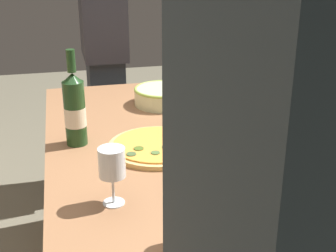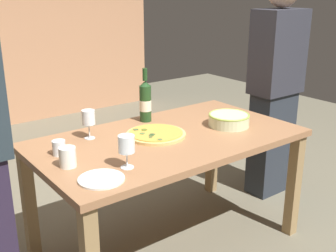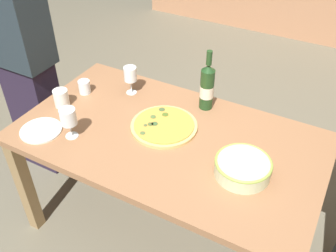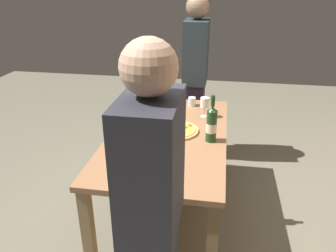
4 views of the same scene
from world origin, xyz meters
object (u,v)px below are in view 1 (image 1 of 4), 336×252
object	(u,v)px
serving_bowl	(163,95)
wine_glass_near_pizza	(283,155)
wine_bottle	(75,109)
pizza	(158,146)
cup_amber	(180,234)
wine_glass_by_bottle	(112,165)
dining_table	(168,164)
cup_ceramic	(251,228)
person_guest_left	(104,52)
side_plate	(324,219)

from	to	relation	value
serving_bowl	wine_glass_near_pizza	size ratio (longest dim) A/B	1.55
wine_bottle	wine_glass_near_pizza	distance (m)	0.76
serving_bowl	wine_bottle	distance (m)	0.56
pizza	cup_amber	size ratio (longest dim) A/B	4.44
pizza	wine_glass_by_bottle	world-z (taller)	wine_glass_by_bottle
pizza	cup_amber	xyz separation A→B (m)	(-0.59, 0.07, 0.03)
wine_glass_near_pizza	pizza	bearing A→B (deg)	37.13
dining_table	wine_glass_by_bottle	bearing A→B (deg)	147.01
cup_amber	cup_ceramic	distance (m)	0.17
dining_table	serving_bowl	size ratio (longest dim) A/B	6.07
cup_amber	wine_glass_by_bottle	bearing A→B (deg)	28.13
pizza	wine_glass_near_pizza	xyz separation A→B (m)	(-0.39, -0.29, 0.11)
wine_glass_by_bottle	wine_glass_near_pizza	bearing A→B (deg)	-95.65
pizza	wine_glass_near_pizza	distance (m)	0.50
cup_amber	wine_glass_near_pizza	bearing A→B (deg)	-61.16
cup_amber	person_guest_left	size ratio (longest dim) A/B	0.05
pizza	cup_ceramic	bearing A→B (deg)	-170.55
dining_table	side_plate	bearing A→B (deg)	-154.75
dining_table	wine_bottle	xyz separation A→B (m)	(0.07, 0.33, 0.23)
dining_table	person_guest_left	xyz separation A→B (m)	(1.12, 0.12, 0.20)
side_plate	person_guest_left	world-z (taller)	person_guest_left
cup_amber	person_guest_left	bearing A→B (deg)	-0.16
pizza	wine_bottle	size ratio (longest dim) A/B	1.01
dining_table	wine_glass_by_bottle	xyz separation A→B (m)	(-0.39, 0.25, 0.21)
dining_table	serving_bowl	bearing A→B (deg)	-10.16
cup_ceramic	cup_amber	bearing A→B (deg)	80.54
serving_bowl	person_guest_left	xyz separation A→B (m)	(0.69, 0.19, 0.06)
serving_bowl	wine_bottle	world-z (taller)	wine_bottle
dining_table	side_plate	xyz separation A→B (m)	(-0.61, -0.29, 0.10)
person_guest_left	cup_amber	bearing A→B (deg)	-6.06
pizza	serving_bowl	bearing A→B (deg)	-14.90
wine_glass_by_bottle	side_plate	world-z (taller)	wine_glass_by_bottle
dining_table	pizza	size ratio (longest dim) A/B	4.45
dining_table	serving_bowl	distance (m)	0.46
side_plate	dining_table	bearing A→B (deg)	25.25
cup_amber	person_guest_left	world-z (taller)	person_guest_left
serving_bowl	person_guest_left	size ratio (longest dim) A/B	0.16
cup_amber	side_plate	distance (m)	0.41
serving_bowl	wine_bottle	bearing A→B (deg)	131.85
pizza	cup_amber	distance (m)	0.59
dining_table	pizza	distance (m)	0.13
pizza	dining_table	bearing A→B (deg)	-44.48
person_guest_left	wine_bottle	bearing A→B (deg)	-17.50
wine_bottle	side_plate	distance (m)	0.93
serving_bowl	cup_ceramic	world-z (taller)	cup_ceramic
dining_table	pizza	xyz separation A→B (m)	(-0.05, 0.05, 0.10)
pizza	serving_bowl	size ratio (longest dim) A/B	1.36
cup_ceramic	person_guest_left	bearing A→B (deg)	5.32
dining_table	wine_glass_near_pizza	bearing A→B (deg)	-151.23
serving_bowl	person_guest_left	bearing A→B (deg)	15.71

